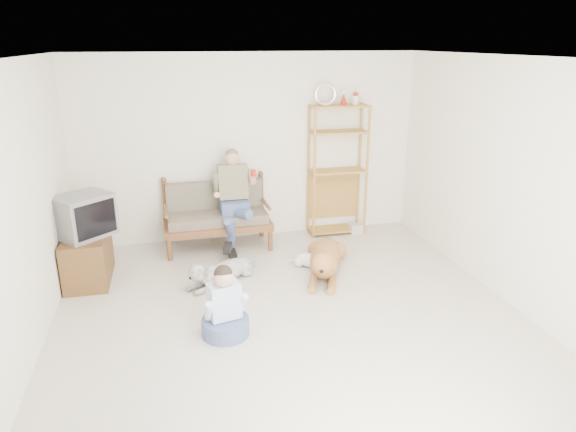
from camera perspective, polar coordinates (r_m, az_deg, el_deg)
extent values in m
plane|color=silver|center=(5.52, 0.70, -12.11)|extent=(5.50, 5.50, 0.00)
plane|color=white|center=(4.73, 0.84, 17.16)|extent=(5.50, 5.50, 0.00)
plane|color=silver|center=(7.57, -4.33, 7.51)|extent=(5.00, 0.00, 5.00)
plane|color=silver|center=(2.63, 16.07, -16.60)|extent=(5.00, 0.00, 5.00)
plane|color=silver|center=(5.01, -28.21, -0.79)|extent=(0.00, 5.50, 5.50)
plane|color=silver|center=(6.05, 24.43, 2.90)|extent=(0.00, 5.50, 5.50)
cube|color=brown|center=(7.40, -7.82, -0.95)|extent=(1.51, 0.73, 0.10)
cube|color=#736858|center=(7.36, -7.86, -0.10)|extent=(1.39, 0.63, 0.13)
cube|color=#736858|center=(7.52, -8.12, 2.17)|extent=(1.38, 0.15, 0.45)
cylinder|color=brown|center=(7.52, -8.24, 3.76)|extent=(1.40, 0.08, 0.05)
cylinder|color=brown|center=(7.17, -13.08, -3.67)|extent=(0.07, 0.07, 0.30)
cylinder|color=brown|center=(7.62, -13.33, 0.29)|extent=(0.07, 0.07, 0.95)
cylinder|color=brown|center=(7.28, -2.02, -2.78)|extent=(0.07, 0.07, 0.30)
cylinder|color=brown|center=(7.73, -2.92, 1.07)|extent=(0.07, 0.07, 0.95)
cube|color=#4E5E90|center=(7.30, -5.96, 1.05)|extent=(0.39, 0.37, 0.19)
cube|color=#7E7858|center=(7.30, -6.16, 3.83)|extent=(0.41, 0.28, 0.51)
sphere|color=tan|center=(7.19, -6.22, 6.40)|extent=(0.20, 0.20, 0.20)
sphere|color=#5C5651|center=(7.20, -6.25, 6.73)|extent=(0.19, 0.19, 0.19)
cylinder|color=#B21C13|center=(7.09, -3.86, 4.82)|extent=(0.07, 0.07, 0.09)
cube|color=#B18537|center=(7.60, 5.76, 12.06)|extent=(0.83, 0.34, 0.03)
torus|color=silver|center=(7.51, 4.18, 13.29)|extent=(0.33, 0.05, 0.33)
cone|color=#B21C13|center=(7.60, 6.18, 12.77)|extent=(0.11, 0.11, 0.17)
cylinder|color=#B18537|center=(7.50, 2.96, 4.55)|extent=(0.04, 0.04, 1.97)
cylinder|color=#B18537|center=(7.80, 2.30, 5.13)|extent=(0.04, 0.04, 1.97)
cylinder|color=#B18537|center=(7.76, 8.76, 4.85)|extent=(0.04, 0.04, 1.97)
cylinder|color=#B18537|center=(8.05, 7.91, 5.40)|extent=(0.04, 0.04, 1.97)
cube|color=silver|center=(8.05, 7.62, -1.37)|extent=(0.23, 0.18, 0.14)
cube|color=brown|center=(6.83, -21.33, -4.33)|extent=(0.51, 0.91, 0.60)
cube|color=brown|center=(6.67, -23.60, -5.19)|extent=(0.02, 0.40, 0.50)
cube|color=brown|center=(7.07, -23.04, -3.76)|extent=(0.02, 0.40, 0.50)
cube|color=slate|center=(6.62, -21.75, 0.05)|extent=(0.79, 0.77, 0.51)
cube|color=black|center=(6.42, -20.55, -0.37)|extent=(0.41, 0.36, 0.41)
cube|color=white|center=(7.75, -13.28, -0.75)|extent=(0.12, 0.02, 0.08)
ellipsoid|color=#A66E39|center=(6.72, 4.19, -4.54)|extent=(0.76, 1.16, 0.34)
sphere|color=#A66E39|center=(6.41, 4.00, -5.51)|extent=(0.34, 0.34, 0.34)
sphere|color=#A66E39|center=(6.10, 3.85, -5.30)|extent=(0.27, 0.27, 0.27)
ellipsoid|color=#A66E39|center=(6.00, 3.76, -6.01)|extent=(0.18, 0.22, 0.10)
cylinder|color=#A66E39|center=(7.27, 4.46, -3.57)|extent=(0.06, 0.44, 0.06)
ellipsoid|color=#A66E39|center=(6.13, 2.98, -5.15)|extent=(0.09, 0.10, 0.13)
ellipsoid|color=#A66E39|center=(6.12, 4.76, -5.24)|extent=(0.09, 0.10, 0.13)
ellipsoid|color=white|center=(6.48, -6.86, -6.07)|extent=(0.83, 0.67, 0.24)
sphere|color=white|center=(6.34, -8.56, -6.58)|extent=(0.24, 0.24, 0.24)
sphere|color=white|center=(6.19, -10.08, -6.27)|extent=(0.21, 0.21, 0.21)
ellipsoid|color=white|center=(6.15, -10.77, -6.70)|extent=(0.18, 0.16, 0.08)
cylinder|color=white|center=(6.75, -4.20, -5.60)|extent=(0.22, 0.28, 0.04)
ellipsoid|color=white|center=(6.25, -10.33, -6.00)|extent=(0.08, 0.08, 0.10)
ellipsoid|color=white|center=(6.14, -9.51, -6.42)|extent=(0.08, 0.08, 0.10)
ellipsoid|color=white|center=(6.80, 2.55, -4.96)|extent=(0.48, 0.46, 0.18)
sphere|color=white|center=(6.74, 3.60, -5.10)|extent=(0.18, 0.18, 0.18)
sphere|color=tan|center=(6.67, 4.50, -4.68)|extent=(0.16, 0.16, 0.16)
ellipsoid|color=tan|center=(6.65, 5.08, -4.93)|extent=(0.14, 0.13, 0.06)
cylinder|color=white|center=(6.92, 0.84, -4.99)|extent=(0.18, 0.10, 0.03)
cone|color=tan|center=(6.61, 4.17, -4.43)|extent=(0.05, 0.05, 0.06)
cone|color=tan|center=(6.70, 4.60, -4.09)|extent=(0.05, 0.05, 0.06)
torus|color=#B21C13|center=(6.68, 4.32, -4.73)|extent=(0.15, 0.15, 0.02)
cylinder|color=#4E5E90|center=(5.37, -6.94, -12.10)|extent=(0.48, 0.48, 0.18)
cube|color=silver|center=(5.25, -7.10, -9.30)|extent=(0.35, 0.26, 0.37)
sphere|color=tan|center=(5.11, -7.19, -6.80)|extent=(0.20, 0.20, 0.20)
sphere|color=black|center=(5.11, -7.22, -6.42)|extent=(0.19, 0.19, 0.19)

